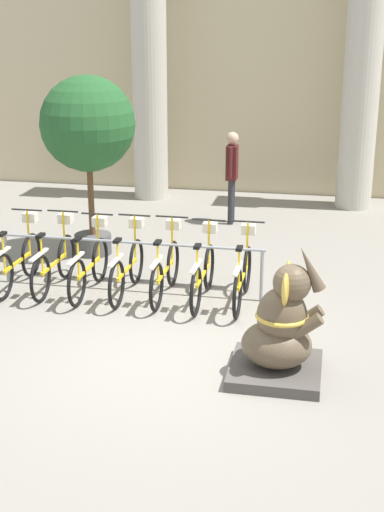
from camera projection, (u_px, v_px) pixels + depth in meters
ground_plane at (170, 356)px, 8.42m from camera, size 60.00×60.00×0.00m
building_facade at (259, 56)px, 15.46m from camera, size 20.00×0.20×6.00m
column_left at (149, 76)px, 15.06m from camera, size 0.93×0.93×5.16m
column_right at (362, 80)px, 14.24m from camera, size 0.93×0.93×5.16m
bike_rack at (129, 251)px, 10.24m from camera, size 3.93×0.05×0.77m
bicycle_0 at (18, 260)px, 10.49m from camera, size 0.48×1.67×1.08m
bicycle_1 at (55, 262)px, 10.42m from camera, size 0.48×1.67×1.08m
bicycle_2 at (90, 265)px, 10.26m from camera, size 0.48×1.67×1.08m
bicycle_3 at (127, 267)px, 10.20m from camera, size 0.48×1.67×1.08m
bicycle_4 at (166, 269)px, 10.12m from camera, size 0.48×1.67×1.08m
bicycle_5 at (203, 273)px, 9.96m from camera, size 0.48×1.67×1.08m
bicycle_6 at (243, 275)px, 9.87m from camera, size 0.48×1.67×1.08m
elephant_statue at (281, 332)px, 7.80m from camera, size 1.01×1.01×1.55m
person_pedestrian at (232, 169)px, 13.54m from camera, size 0.23×0.47×1.77m
potted_tree at (88, 128)px, 11.43m from camera, size 1.54×1.54×2.96m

